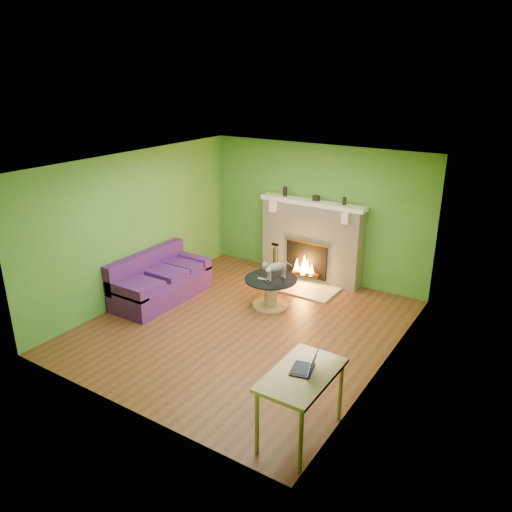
{
  "coord_description": "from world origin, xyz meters",
  "views": [
    {
      "loc": [
        4.01,
        -5.88,
        3.86
      ],
      "look_at": [
        -0.03,
        0.4,
        1.07
      ],
      "focal_mm": 35.0,
      "sensor_mm": 36.0,
      "label": 1
    }
  ],
  "objects_px": {
    "desk": "(302,381)",
    "cat": "(277,269)",
    "sofa": "(160,282)",
    "coffee_table": "(271,290)"
  },
  "relations": [
    {
      "from": "coffee_table",
      "to": "cat",
      "type": "height_order",
      "value": "cat"
    },
    {
      "from": "sofa",
      "to": "coffee_table",
      "type": "xyz_separation_m",
      "value": [
        1.83,
        0.81,
        -0.02
      ]
    },
    {
      "from": "desk",
      "to": "cat",
      "type": "xyz_separation_m",
      "value": [
        -1.9,
        2.68,
        -0.02
      ]
    },
    {
      "from": "desk",
      "to": "cat",
      "type": "height_order",
      "value": "cat"
    },
    {
      "from": "sofa",
      "to": "cat",
      "type": "relative_size",
      "value": 3.33
    },
    {
      "from": "cat",
      "to": "coffee_table",
      "type": "bearing_deg",
      "value": -115.88
    },
    {
      "from": "sofa",
      "to": "coffee_table",
      "type": "distance_m",
      "value": 2.0
    },
    {
      "from": "desk",
      "to": "cat",
      "type": "relative_size",
      "value": 1.96
    },
    {
      "from": "desk",
      "to": "cat",
      "type": "bearing_deg",
      "value": 125.29
    },
    {
      "from": "sofa",
      "to": "coffee_table",
      "type": "bearing_deg",
      "value": 23.87
    }
  ]
}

